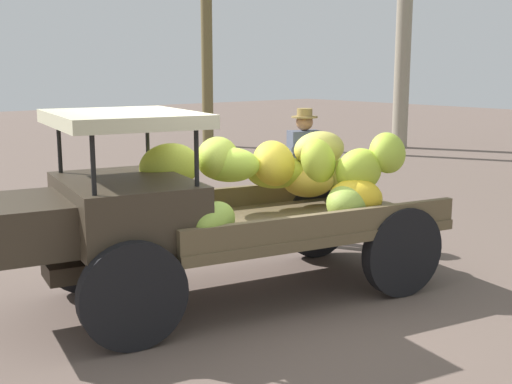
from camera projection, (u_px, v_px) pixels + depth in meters
The scene contains 3 objects.
ground_plane at pixel (248, 301), 6.56m from camera, with size 60.00×60.00×0.00m, color #69564D.
truck at pixel (225, 201), 6.58m from camera, with size 4.64×2.50×1.90m.
farmer at pixel (304, 167), 8.59m from camera, with size 0.56×0.52×1.77m.
Camera 1 is at (3.93, 4.85, 2.30)m, focal length 46.29 mm.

